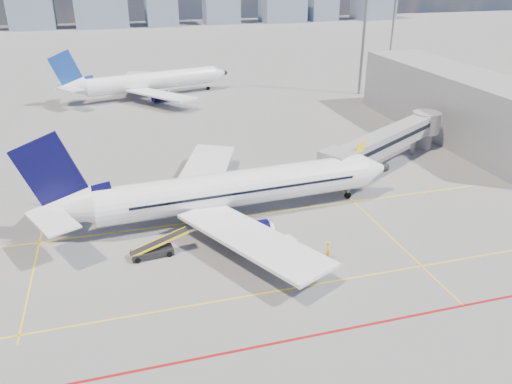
% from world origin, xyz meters
% --- Properties ---
extents(ground, '(420.00, 420.00, 0.00)m').
position_xyz_m(ground, '(0.00, 0.00, 0.00)').
color(ground, gray).
rests_on(ground, ground).
extents(apron_markings, '(90.00, 35.12, 0.01)m').
position_xyz_m(apron_markings, '(-0.58, -3.91, 0.01)').
color(apron_markings, yellow).
rests_on(apron_markings, ground).
extents(jet_bridge, '(23.55, 15.78, 6.30)m').
position_xyz_m(jet_bridge, '(23.51, 16.91, 3.74)').
color(jet_bridge, '#92949A').
rests_on(jet_bridge, ground).
extents(terminal_block, '(10.00, 42.00, 10.00)m').
position_xyz_m(terminal_block, '(39.95, 26.00, 5.00)').
color(terminal_block, '#92949A').
rests_on(terminal_block, ground).
extents(floodlight_mast_ne, '(3.20, 0.61, 25.45)m').
position_xyz_m(floodlight_mast_ne, '(38.00, 55.00, 13.59)').
color(floodlight_mast_ne, slate).
rests_on(floodlight_mast_ne, ground).
extents(floodlight_mast_far, '(3.20, 0.61, 25.45)m').
position_xyz_m(floodlight_mast_far, '(65.00, 90.00, 13.59)').
color(floodlight_mast_far, slate).
rests_on(floodlight_mast_far, ground).
extents(main_aircraft, '(39.82, 34.67, 11.61)m').
position_xyz_m(main_aircraft, '(-1.32, 8.10, 3.22)').
color(main_aircraft, white).
rests_on(main_aircraft, ground).
extents(second_aircraft, '(35.59, 30.58, 10.70)m').
position_xyz_m(second_aircraft, '(-5.03, 63.69, 3.23)').
color(second_aircraft, white).
rests_on(second_aircraft, ground).
extents(baggage_tug, '(2.66, 1.97, 1.67)m').
position_xyz_m(baggage_tug, '(2.96, -3.35, 0.80)').
color(baggage_tug, white).
rests_on(baggage_tug, ground).
extents(cargo_dolly, '(3.63, 2.40, 1.83)m').
position_xyz_m(cargo_dolly, '(1.90, -1.22, 1.00)').
color(cargo_dolly, black).
rests_on(cargo_dolly, ground).
extents(belt_loader, '(5.63, 1.86, 2.27)m').
position_xyz_m(belt_loader, '(-9.32, 2.39, 0.59)').
color(belt_loader, black).
rests_on(belt_loader, ground).
extents(ramp_worker, '(0.65, 0.81, 1.92)m').
position_xyz_m(ramp_worker, '(6.18, -2.65, 0.96)').
color(ramp_worker, yellow).
rests_on(ramp_worker, ground).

